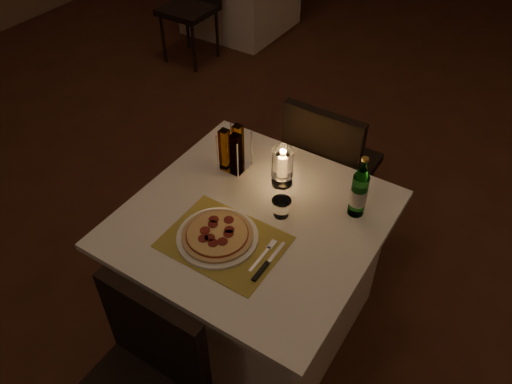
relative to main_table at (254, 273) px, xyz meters
The scene contains 13 objects.
floor 0.64m from the main_table, 84.10° to the left, with size 8.00×10.00×0.02m, color #4B2618.
main_table is the anchor object (origin of this frame).
chair_near 0.74m from the main_table, 90.00° to the right, with size 0.42×0.42×0.90m.
chair_far 0.74m from the main_table, 90.00° to the left, with size 0.42×0.42×0.90m.
placemat 0.41m from the main_table, 96.34° to the right, with size 0.45×0.34×0.00m, color gold.
plate 0.42m from the main_table, 105.52° to the right, with size 0.32×0.32×0.01m, color white.
pizza 0.44m from the main_table, 105.58° to the right, with size 0.28×0.28×0.02m.
fork 0.43m from the main_table, 45.27° to the right, with size 0.02×0.18×0.00m.
knife 0.46m from the main_table, 49.01° to the right, with size 0.02×0.22×0.01m.
tumbler 0.42m from the main_table, 37.10° to the left, with size 0.08×0.08×0.08m, color white, non-canonical shape.
water_bottle 0.64m from the main_table, 35.70° to the left, with size 0.07×0.07×0.29m.
hurricane_candle 0.53m from the main_table, 91.79° to the left, with size 0.09×0.09×0.18m.
cruet_caddy 0.57m from the main_table, 138.63° to the left, with size 0.12×0.12×0.21m.
Camera 1 is at (0.73, -1.71, 2.19)m, focal length 35.00 mm.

